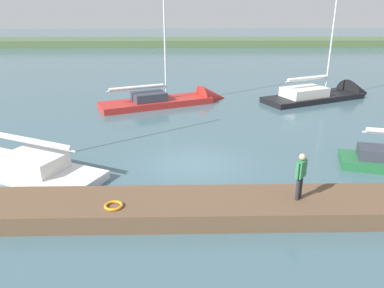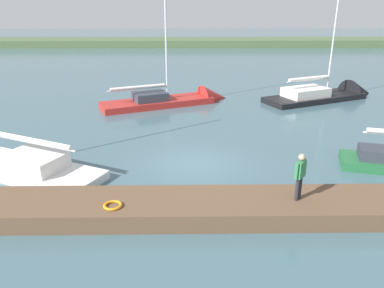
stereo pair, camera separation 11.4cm
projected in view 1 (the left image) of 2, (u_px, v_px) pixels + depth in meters
name	position (u px, v px, depth m)	size (l,w,h in m)	color
ground_plane	(195.00, 164.00, 18.19)	(200.00, 200.00, 0.00)	#42606B
far_shoreline	(186.00, 46.00, 67.66)	(180.00, 8.00, 2.40)	#4C603D
dock_pier	(199.00, 208.00, 13.71)	(23.19, 2.33, 0.68)	brown
life_ring_buoy	(114.00, 206.00, 13.07)	(0.66, 0.66, 0.10)	orange
sailboat_far_left	(177.00, 102.00, 29.11)	(10.21, 6.15, 11.90)	#B22823
sailboat_near_dock	(331.00, 96.00, 30.82)	(10.46, 6.62, 11.21)	black
person_on_dock	(301.00, 173.00, 13.28)	(0.47, 0.53, 1.76)	#28282D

